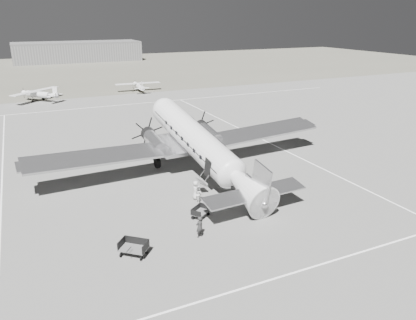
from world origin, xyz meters
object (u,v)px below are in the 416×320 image
at_px(dc3_airliner, 199,145).
at_px(light_plane_right, 138,87).
at_px(hangar_main, 78,52).
at_px(light_plane_left, 38,95).
at_px(passenger, 196,190).
at_px(ramp_agent, 199,194).
at_px(baggage_cart_far, 134,248).
at_px(ground_crew, 199,227).
at_px(baggage_cart_near, 200,212).

xyz_separation_m(dc3_airliner, light_plane_right, (7.59, 48.81, -2.10)).
height_order(hangar_main, light_plane_left, hangar_main).
height_order(dc3_airliner, passenger, dc3_airliner).
bearing_deg(light_plane_right, light_plane_left, -169.64).
bearing_deg(ramp_agent, light_plane_right, -12.86).
xyz_separation_m(baggage_cart_far, passenger, (7.14, 6.30, 0.30)).
height_order(dc3_airliner, light_plane_left, dc3_airliner).
bearing_deg(ground_crew, hangar_main, -108.14).
xyz_separation_m(hangar_main, baggage_cart_far, (-14.93, -127.97, -2.77)).
distance_m(light_plane_right, baggage_cart_far, 62.60).
relative_size(light_plane_left, ramp_agent, 7.09).
distance_m(light_plane_left, light_plane_right, 19.79).
xyz_separation_m(ground_crew, ramp_agent, (2.27, 5.27, -0.04)).
height_order(light_plane_right, passenger, light_plane_right).
xyz_separation_m(light_plane_right, baggage_cart_near, (-11.17, -57.10, -0.54)).
bearing_deg(light_plane_right, ground_crew, -98.60).
bearing_deg(baggage_cart_far, hangar_main, 124.43).
distance_m(ground_crew, passenger, 6.36).
bearing_deg(ground_crew, light_plane_left, -96.49).
xyz_separation_m(light_plane_left, baggage_cart_near, (8.46, -54.62, -0.68)).
bearing_deg(baggage_cart_far, ground_crew, 45.21).
bearing_deg(ramp_agent, baggage_cart_near, 156.53).
relative_size(light_plane_right, baggage_cart_far, 4.98).
height_order(hangar_main, dc3_airliner, hangar_main).
relative_size(light_plane_left, baggage_cart_far, 5.72).
relative_size(dc3_airliner, baggage_cart_near, 20.70).
relative_size(light_plane_right, passenger, 5.67).
height_order(baggage_cart_far, passenger, passenger).
relative_size(baggage_cart_near, passenger, 0.94).
bearing_deg(baggage_cart_near, dc3_airliner, 30.91).
bearing_deg(light_plane_right, hangar_main, 95.17).
distance_m(ground_crew, ramp_agent, 5.74).
xyz_separation_m(hangar_main, ramp_agent, (-7.80, -122.35, -2.54)).
bearing_deg(baggage_cart_near, ground_crew, -150.96).
distance_m(dc3_airliner, light_plane_right, 49.44).
height_order(light_plane_left, baggage_cart_near, light_plane_left).
bearing_deg(dc3_airliner, light_plane_right, 77.80).
xyz_separation_m(baggage_cart_far, ramp_agent, (7.14, 5.62, 0.23)).
distance_m(dc3_airliner, ramp_agent, 6.69).
xyz_separation_m(hangar_main, ground_crew, (-10.07, -127.62, -2.50)).
bearing_deg(light_plane_left, ground_crew, -125.45).
relative_size(hangar_main, ramp_agent, 27.53).
relative_size(hangar_main, dc3_airliner, 1.30).
height_order(light_plane_right, ground_crew, light_plane_right).
height_order(baggage_cart_far, ramp_agent, ramp_agent).
distance_m(hangar_main, light_plane_right, 67.90).
distance_m(hangar_main, light_plane_left, 72.42).
relative_size(hangar_main, light_plane_left, 3.88).
relative_size(light_plane_left, light_plane_right, 1.15).
relative_size(hangar_main, baggage_cart_far, 22.20).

